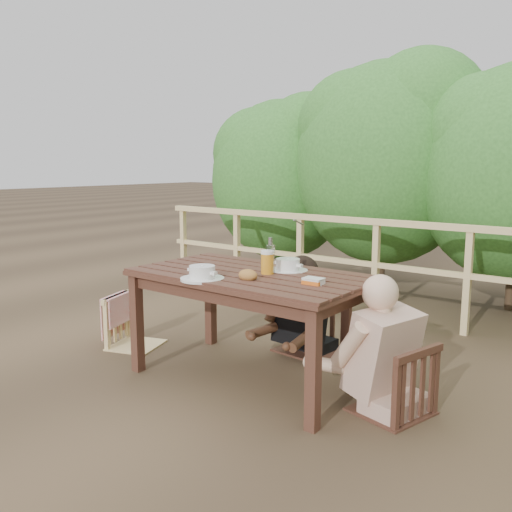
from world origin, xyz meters
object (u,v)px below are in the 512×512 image
Objects in this scene: beer_glass at (267,263)px; chair_right at (393,346)px; chair_far at (312,292)px; woman at (314,277)px; butter_tub at (313,282)px; soup_far at (288,265)px; bread_roll at (248,275)px; chair_left at (135,299)px; soup_near at (202,273)px; diner_right at (400,304)px; table at (252,327)px; bottle at (270,257)px.

chair_right is at bearing 4.24° from beer_glass.
woman is (-0.00, 0.02, 0.12)m from chair_far.
chair_right is 0.63m from butter_tub.
soup_far reaches higher than bread_roll.
bread_roll is (1.35, -0.15, 0.40)m from chair_left.
beer_glass is (-0.01, 0.22, 0.05)m from bread_roll.
woman is 0.81m from beer_glass.
woman is 4.23× the size of soup_near.
chair_right is 6.71× the size of butter_tub.
diner_right is 1.00m from bread_roll.
diner_right is at bearing 150.93° from woman.
beer_glass is (-0.03, -0.21, 0.04)m from soup_far.
chair_far is at bearing 88.21° from table.
chair_right is at bearing 2.76° from bottle.
soup_far is (-0.89, 0.14, 0.38)m from chair_right.
table is 12.83× the size of butter_tub.
chair_far reaches higher than soup_near.
chair_right is 0.28m from diner_right.
soup_near reaches higher than chair_left.
butter_tub is (0.40, -0.29, -0.02)m from soup_far.
chair_far is 0.83m from bottle.
beer_glass reaches higher than chair_right.
soup_near is 1.09× the size of bottle.
diner_right reaches higher than table.
table is at bearing -87.09° from chair_far.
chair_left is 1.46m from soup_far.
chair_far is (0.02, 0.78, 0.12)m from table.
bread_roll is 0.77× the size of beer_glass.
diner_right reaches higher than soup_far.
butter_tub is (0.43, 0.14, -0.01)m from bread_roll.
chair_far is 5.61× the size of beer_glass.
diner_right reaches higher than chair_right.
soup_near reaches higher than bread_roll.
bread_roll is at bearing -79.71° from chair_far.
chair_left is 3.05× the size of bottle.
soup_near is at bearing -123.98° from bottle.
beer_glass is at bearing -98.84° from soup_far.
butter_tub is (0.52, -0.85, 0.17)m from woman.
diner_right is 10.23× the size of bread_roll.
chair_left is 2.32m from diner_right.
beer_glass is at bearing 101.34° from woman.
bottle is 0.45m from butter_tub.
chair_far is 3.42× the size of soup_near.
table is 2.02× the size of chair_left.
bottle is at bearing -77.56° from chair_far.
chair_right is 2.99× the size of soup_far.
chair_right reaches higher than bread_roll.
chair_far is 0.71× the size of diner_right.
beer_glass is 0.45m from butter_tub.
chair_left is 1.19m from soup_near.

